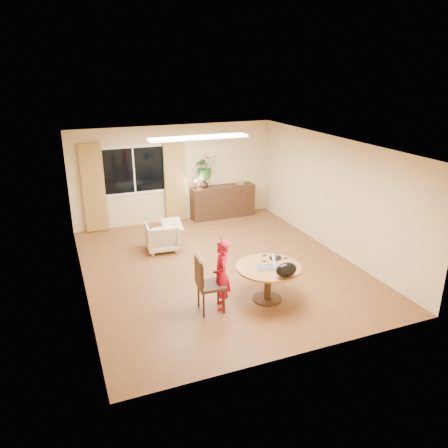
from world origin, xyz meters
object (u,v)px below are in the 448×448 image
(dining_chair, at_px, (211,284))
(armchair, at_px, (162,236))
(sideboard, at_px, (223,201))
(child, at_px, (222,275))
(dining_table, at_px, (268,274))

(dining_chair, xyz_separation_m, armchair, (-0.13, 2.93, -0.18))
(armchair, relative_size, sideboard, 0.40)
(dining_chair, relative_size, armchair, 1.41)
(dining_chair, bearing_deg, armchair, 97.14)
(armchair, bearing_deg, child, 100.80)
(armchair, height_order, sideboard, sideboard)
(child, bearing_deg, armchair, -159.47)
(child, distance_m, armchair, 2.95)
(dining_table, bearing_deg, child, 176.57)
(dining_chair, distance_m, child, 0.24)
(child, distance_m, sideboard, 4.94)
(dining_table, bearing_deg, sideboard, 78.28)
(armchair, bearing_deg, sideboard, -138.24)
(dining_chair, xyz_separation_m, child, (0.20, 0.01, 0.12))
(dining_chair, relative_size, sideboard, 0.57)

